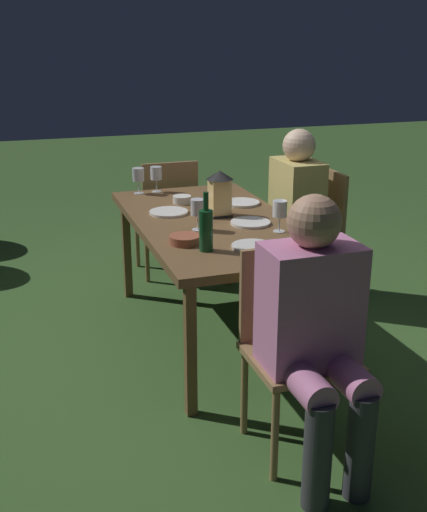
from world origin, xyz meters
name	(u,v)px	position (x,y,z in m)	size (l,w,h in m)	color
ground_plane	(214,335)	(0.00, 0.00, 0.00)	(16.00, 16.00, 0.00)	#385B28
dining_table	(214,229)	(0.00, 0.00, 0.66)	(1.67, 0.87, 0.72)	brown
chair_side_left_b	(313,228)	(0.37, -0.83, 0.49)	(0.42, 0.40, 0.87)	#937047
person_in_mustard	(287,209)	(0.37, -0.63, 0.64)	(0.38, 0.47, 1.15)	tan
chair_head_near	(293,340)	(-1.08, 0.00, 0.49)	(0.40, 0.42, 0.87)	#937047
person_in_pink	(316,326)	(-1.28, 0.00, 0.64)	(0.48, 0.38, 1.15)	#C675A3
chair_head_far	(167,212)	(1.08, 0.00, 0.49)	(0.40, 0.42, 0.87)	#937047
lantern_centerpiece	(220,191)	(0.07, -0.06, 0.87)	(0.15, 0.15, 0.27)	black
green_bottle_on_table	(206,229)	(-0.50, 0.20, 0.83)	(0.07, 0.07, 0.29)	#144723
wine_glass_a	(198,209)	(-0.16, 0.14, 0.84)	(0.08, 0.08, 0.17)	silver
wine_glass_b	(303,225)	(-0.60, -0.26, 0.84)	(0.08, 0.08, 0.17)	silver
wine_glass_c	(280,210)	(-0.32, -0.26, 0.84)	(0.08, 0.08, 0.17)	silver
wine_glass_d	(138,176)	(0.75, 0.27, 0.84)	(0.08, 0.08, 0.17)	silver
wine_glass_e	(156,174)	(0.76, 0.15, 0.84)	(0.08, 0.08, 0.17)	silver
plate_a	(242,203)	(0.28, -0.28, 0.73)	(0.22, 0.22, 0.01)	white
plate_b	(250,223)	(-0.14, -0.17, 0.73)	(0.22, 0.22, 0.01)	white
plate_c	(253,246)	(-0.53, -0.03, 0.73)	(0.21, 0.21, 0.01)	silver
plate_d	(169,212)	(0.21, 0.21, 0.73)	(0.23, 0.23, 0.01)	white
bowl_olives	(182,199)	(0.42, 0.07, 0.75)	(0.11, 0.11, 0.05)	silver
bowl_bread	(185,239)	(-0.36, 0.27, 0.74)	(0.16, 0.16, 0.04)	#9E5138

